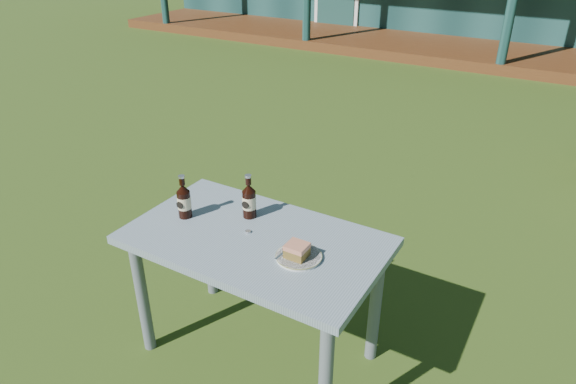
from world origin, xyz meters
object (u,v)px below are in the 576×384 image
Objects in this scene: cafe_table at (256,255)px; plate at (299,256)px; cake_slice at (297,250)px; cola_bottle_near at (249,200)px; cola_bottle_far at (184,201)px.

plate reaches higher than cafe_table.
cola_bottle_near is at bearing 153.00° from cake_slice.
cola_bottle_near is at bearing 132.02° from cafe_table.
cake_slice reaches higher than plate.
cake_slice is (-0.00, -0.01, 0.04)m from plate.
plate is 0.89× the size of cola_bottle_near.
plate is 0.44m from cola_bottle_near.
cafe_table is at bearing 168.33° from cake_slice.
cola_bottle_near is 0.32m from cola_bottle_far.
cafe_table is 5.88× the size of plate.
cola_bottle_far reaches higher than cake_slice.
cola_bottle_near is (-0.13, 0.14, 0.19)m from cafe_table.
cafe_table is 5.25× the size of cola_bottle_near.
cola_bottle_far is at bearing -177.04° from cafe_table.
cafe_table is 0.28m from plate.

